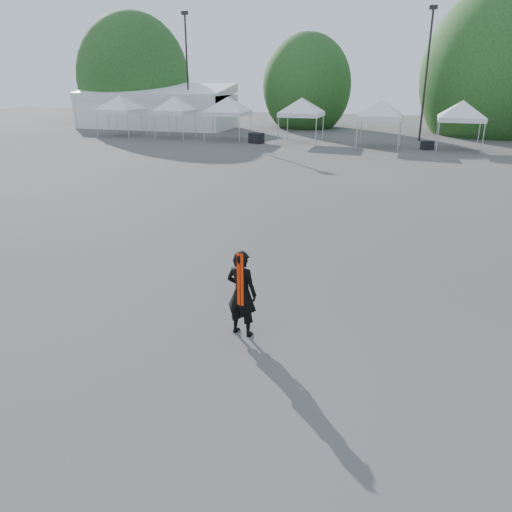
% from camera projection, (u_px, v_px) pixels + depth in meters
% --- Properties ---
extents(ground, '(120.00, 120.00, 0.00)m').
position_uv_depth(ground, '(281.00, 290.00, 12.13)').
color(ground, '#474442').
rests_on(ground, ground).
extents(marquee, '(15.00, 6.25, 4.23)m').
position_uv_depth(marquee, '(156.00, 107.00, 49.06)').
color(marquee, white).
rests_on(marquee, ground).
extents(light_pole_west, '(0.60, 0.25, 10.30)m').
position_uv_depth(light_pole_west, '(187.00, 66.00, 45.74)').
color(light_pole_west, black).
rests_on(light_pole_west, ground).
extents(light_pole_east, '(0.60, 0.25, 9.80)m').
position_uv_depth(light_pole_east, '(427.00, 67.00, 38.10)').
color(light_pole_east, black).
rests_on(light_pole_east, ground).
extents(tree_far_w, '(4.80, 4.80, 7.30)m').
position_uv_depth(tree_far_w, '(134.00, 79.00, 52.01)').
color(tree_far_w, '#382314').
rests_on(tree_far_w, ground).
extents(tree_mid_w, '(4.16, 4.16, 6.33)m').
position_uv_depth(tree_mid_w, '(307.00, 86.00, 48.92)').
color(tree_mid_w, '#382314').
rests_on(tree_mid_w, ground).
extents(tree_mid_e, '(5.12, 5.12, 7.79)m').
position_uv_depth(tree_mid_e, '(499.00, 76.00, 42.91)').
color(tree_mid_e, '#382314').
rests_on(tree_mid_e, ground).
extents(tent_a, '(4.49, 4.49, 3.88)m').
position_uv_depth(tent_a, '(120.00, 99.00, 42.20)').
color(tent_a, silver).
rests_on(tent_a, ground).
extents(tent_b, '(3.84, 3.84, 3.88)m').
position_uv_depth(tent_b, '(174.00, 100.00, 40.79)').
color(tent_b, silver).
rests_on(tent_b, ground).
extents(tent_c, '(4.45, 4.45, 3.88)m').
position_uv_depth(tent_c, '(228.00, 100.00, 39.40)').
color(tent_c, silver).
rests_on(tent_c, ground).
extents(tent_d, '(4.40, 4.40, 3.88)m').
position_uv_depth(tent_d, '(302.00, 101.00, 38.20)').
color(tent_d, silver).
rests_on(tent_d, ground).
extents(tent_e, '(4.34, 4.34, 3.88)m').
position_uv_depth(tent_e, '(382.00, 103.00, 35.27)').
color(tent_e, silver).
rests_on(tent_e, ground).
extents(tent_f, '(4.31, 4.31, 3.88)m').
position_uv_depth(tent_f, '(463.00, 104.00, 34.08)').
color(tent_f, silver).
rests_on(tent_f, ground).
extents(man, '(0.72, 0.54, 1.77)m').
position_uv_depth(man, '(242.00, 293.00, 9.79)').
color(man, black).
rests_on(man, ground).
extents(crate_west, '(1.23, 1.12, 0.78)m').
position_uv_depth(crate_west, '(256.00, 138.00, 38.33)').
color(crate_west, black).
rests_on(crate_west, ground).
extents(crate_mid, '(0.94, 0.85, 0.60)m').
position_uv_depth(crate_mid, '(427.00, 145.00, 34.99)').
color(crate_mid, black).
rests_on(crate_mid, ground).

